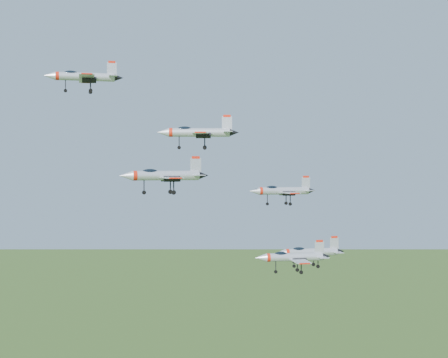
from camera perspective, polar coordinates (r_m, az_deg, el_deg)
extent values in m
cylinder|color=silver|center=(112.45, -12.57, 9.11)|extent=(10.09, 1.90, 1.45)
cone|color=silver|center=(112.58, -15.68, 9.09)|extent=(2.07, 1.54, 1.45)
cone|color=black|center=(112.64, -9.59, 9.11)|extent=(1.62, 1.30, 1.23)
ellipsoid|color=black|center=(112.54, -13.84, 9.38)|extent=(2.50, 1.15, 0.92)
cube|color=silver|center=(109.33, -12.44, 9.20)|extent=(2.78, 5.02, 0.16)
cube|color=silver|center=(115.51, -12.47, 8.76)|extent=(2.78, 5.02, 0.16)
cube|color=silver|center=(112.80, -10.22, 9.87)|extent=(1.68, 0.21, 2.34)
cube|color=red|center=(112.99, -10.22, 10.48)|extent=(1.23, 0.21, 0.39)
cylinder|color=silver|center=(104.67, -2.27, 4.28)|extent=(10.22, 3.88, 1.47)
cone|color=silver|center=(104.92, -5.61, 4.26)|extent=(2.33, 1.92, 1.47)
cone|color=black|center=(104.76, 0.95, 4.27)|extent=(1.84, 1.59, 1.25)
ellipsoid|color=black|center=(104.76, -3.63, 4.57)|extent=(2.67, 1.62, 0.93)
cube|color=silver|center=(101.50, -2.16, 4.22)|extent=(3.72, 5.45, 0.16)
cube|color=silver|center=(107.81, -2.13, 4.03)|extent=(3.72, 5.45, 0.16)
cube|color=silver|center=(104.81, 0.27, 5.11)|extent=(1.68, 0.54, 2.37)
cube|color=red|center=(104.91, 0.27, 5.78)|extent=(1.24, 0.45, 0.40)
cylinder|color=silver|center=(85.33, -5.31, 0.32)|extent=(9.15, 1.47, 1.32)
cone|color=silver|center=(84.44, -8.96, 0.30)|extent=(1.85, 1.35, 1.32)
cone|color=black|center=(86.51, -1.88, 0.33)|extent=(1.44, 1.14, 1.12)
ellipsoid|color=black|center=(84.92, -6.79, 0.65)|extent=(2.25, 0.99, 0.84)
cube|color=silver|center=(82.59, -4.79, 0.12)|extent=(2.41, 4.50, 0.14)
cube|color=silver|center=(88.16, -5.54, 0.18)|extent=(2.41, 4.50, 0.14)
cube|color=silver|center=(86.23, -2.60, 1.24)|extent=(1.52, 0.15, 2.13)
cube|color=red|center=(86.24, -2.60, 1.98)|extent=(1.12, 0.16, 0.35)
cylinder|color=silver|center=(115.04, 5.49, -1.08)|extent=(9.52, 1.72, 1.37)
cone|color=silver|center=(113.33, 2.77, -1.11)|extent=(1.94, 1.44, 1.37)
cone|color=black|center=(116.92, 8.03, -1.05)|extent=(1.52, 1.22, 1.16)
ellipsoid|color=black|center=(114.29, 4.39, -0.83)|extent=(2.35, 1.07, 0.87)
cube|color=silver|center=(112.34, 6.08, -1.27)|extent=(2.59, 4.72, 0.15)
cube|color=silver|center=(117.91, 5.12, -1.16)|extent=(2.59, 4.72, 0.15)
cube|color=silver|center=(116.46, 7.50, -0.36)|extent=(1.58, 0.19, 2.21)
cube|color=red|center=(116.44, 7.50, 0.21)|extent=(1.16, 0.19, 0.37)
cylinder|color=silver|center=(91.97, 6.45, -7.10)|extent=(8.42, 2.15, 1.20)
cone|color=silver|center=(90.79, 3.38, -7.20)|extent=(1.79, 1.39, 1.20)
cone|color=black|center=(93.35, 9.32, -6.99)|extent=(1.41, 1.17, 1.02)
ellipsoid|color=black|center=(91.39, 5.21, -6.86)|extent=(2.12, 1.09, 0.76)
cube|color=silver|center=(89.58, 7.01, -7.47)|extent=(2.58, 4.29, 0.13)
cube|color=silver|center=(94.53, 6.14, -7.02)|extent=(2.58, 4.29, 0.13)
cube|color=silver|center=(92.87, 8.72, -6.25)|extent=(1.39, 0.27, 1.94)
cube|color=red|center=(92.75, 8.73, -5.63)|extent=(1.03, 0.25, 0.32)
cylinder|color=silver|center=(108.44, 7.98, -6.64)|extent=(9.27, 1.93, 1.33)
cone|color=silver|center=(106.72, 5.17, -6.76)|extent=(1.92, 1.45, 1.33)
cone|color=black|center=(110.33, 10.59, -6.52)|extent=(1.50, 1.22, 1.13)
ellipsoid|color=black|center=(107.64, 6.84, -6.43)|extent=(2.31, 1.10, 0.84)
cube|color=silver|center=(105.88, 8.61, -6.97)|extent=(2.64, 4.64, 0.14)
cube|color=silver|center=(111.22, 7.58, -6.58)|extent=(2.64, 4.64, 0.14)
cube|color=silver|center=(109.74, 10.05, -5.83)|extent=(1.54, 0.22, 2.15)
cube|color=red|center=(109.61, 10.05, -5.25)|extent=(1.13, 0.22, 0.36)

